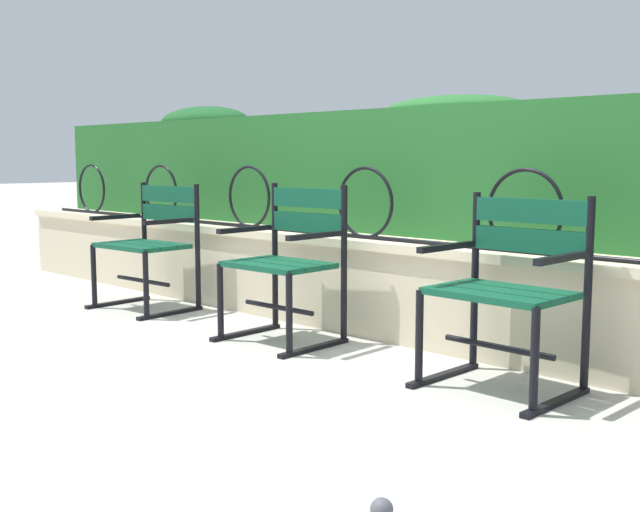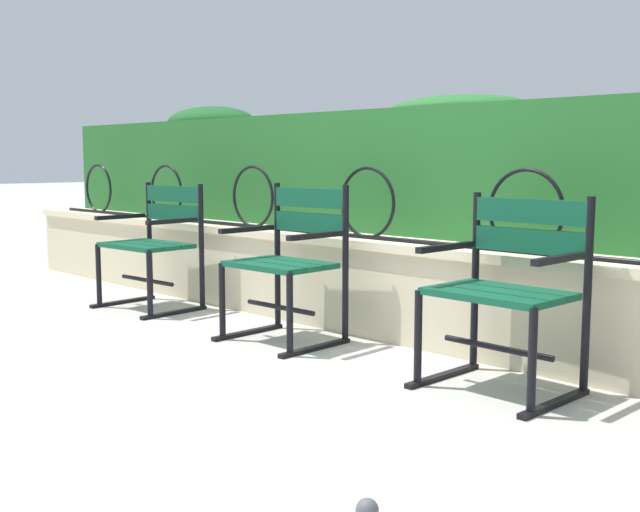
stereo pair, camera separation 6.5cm
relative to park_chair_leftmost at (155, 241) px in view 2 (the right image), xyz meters
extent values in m
plane|color=#BCB7AD|center=(1.89, -0.43, -0.47)|extent=(60.00, 60.00, 0.00)
cube|color=beige|center=(1.89, 0.49, -0.21)|extent=(8.41, 0.35, 0.51)
cube|color=beige|center=(1.89, 0.49, 0.07)|extent=(8.41, 0.41, 0.05)
cylinder|color=black|center=(1.89, 0.42, 0.11)|extent=(7.85, 0.02, 0.02)
torus|color=black|center=(-1.51, 0.42, 0.31)|extent=(0.42, 0.02, 0.42)
torus|color=black|center=(-0.48, 0.42, 0.31)|extent=(0.42, 0.02, 0.42)
torus|color=black|center=(0.55, 0.42, 0.31)|extent=(0.42, 0.02, 0.42)
torus|color=black|center=(1.58, 0.42, 0.31)|extent=(0.42, 0.02, 0.42)
torus|color=black|center=(2.61, 0.42, 0.31)|extent=(0.42, 0.02, 0.42)
cube|color=#236028|center=(1.89, 0.96, 0.48)|extent=(8.24, 0.59, 0.77)
ellipsoid|color=#1F5828|center=(-0.64, 0.96, 0.86)|extent=(0.95, 0.53, 0.25)
ellipsoid|color=#235D28|center=(1.80, 0.96, 0.86)|extent=(0.94, 0.53, 0.15)
cube|color=#0F4C33|center=(0.01, -0.21, -0.03)|extent=(0.60, 0.16, 0.03)
cube|color=#0F4C33|center=(0.00, -0.08, -0.03)|extent=(0.60, 0.16, 0.03)
cube|color=#0F4C33|center=(0.00, 0.06, -0.03)|extent=(0.60, 0.16, 0.03)
cube|color=#0F4C33|center=(-0.01, 0.16, 0.32)|extent=(0.59, 0.06, 0.11)
cube|color=#0F4C33|center=(-0.01, 0.16, 0.18)|extent=(0.59, 0.06, 0.11)
cylinder|color=black|center=(0.29, 0.18, -0.04)|extent=(0.04, 0.04, 0.86)
cylinder|color=black|center=(0.31, -0.25, -0.25)|extent=(0.04, 0.04, 0.44)
cube|color=black|center=(0.30, -0.06, -0.45)|extent=(0.07, 0.52, 0.02)
cube|color=black|center=(0.30, -0.06, 0.15)|extent=(0.06, 0.40, 0.03)
cylinder|color=black|center=(-0.31, 0.15, -0.04)|extent=(0.04, 0.04, 0.86)
cylinder|color=black|center=(-0.28, -0.28, -0.25)|extent=(0.04, 0.04, 0.44)
cube|color=black|center=(-0.29, -0.09, -0.45)|extent=(0.07, 0.52, 0.02)
cube|color=black|center=(-0.29, -0.09, 0.15)|extent=(0.06, 0.40, 0.03)
cylinder|color=black|center=(0.00, -0.08, -0.27)|extent=(0.56, 0.06, 0.03)
cube|color=#0F4C33|center=(1.39, -0.22, -0.03)|extent=(0.56, 0.14, 0.03)
cube|color=#0F4C33|center=(1.38, -0.09, -0.03)|extent=(0.56, 0.14, 0.03)
cube|color=#0F4C33|center=(1.38, 0.05, -0.03)|extent=(0.56, 0.14, 0.03)
cube|color=#0F4C33|center=(1.38, 0.15, 0.34)|extent=(0.55, 0.04, 0.11)
cube|color=#0F4C33|center=(1.38, 0.15, 0.20)|extent=(0.55, 0.04, 0.11)
cylinder|color=black|center=(1.65, 0.16, -0.02)|extent=(0.04, 0.04, 0.88)
cylinder|color=black|center=(1.66, -0.27, -0.25)|extent=(0.04, 0.04, 0.44)
cube|color=black|center=(1.66, -0.08, -0.45)|extent=(0.05, 0.52, 0.02)
cube|color=black|center=(1.66, -0.08, 0.15)|extent=(0.05, 0.40, 0.03)
cylinder|color=black|center=(1.10, 0.15, -0.02)|extent=(0.04, 0.04, 0.88)
cylinder|color=black|center=(1.11, -0.28, -0.25)|extent=(0.04, 0.04, 0.44)
cube|color=black|center=(1.11, -0.09, -0.45)|extent=(0.05, 0.52, 0.02)
cube|color=black|center=(1.11, -0.09, 0.15)|extent=(0.05, 0.40, 0.03)
cylinder|color=black|center=(1.38, -0.09, -0.27)|extent=(0.53, 0.04, 0.03)
cube|color=#0F4C33|center=(2.76, -0.17, -0.03)|extent=(0.58, 0.14, 0.03)
cube|color=#0F4C33|center=(2.76, -0.04, -0.03)|extent=(0.58, 0.14, 0.03)
cube|color=#0F4C33|center=(2.76, 0.10, -0.03)|extent=(0.58, 0.14, 0.03)
cube|color=#0F4C33|center=(2.76, 0.20, 0.32)|extent=(0.58, 0.04, 0.11)
cube|color=#0F4C33|center=(2.76, 0.20, 0.19)|extent=(0.58, 0.04, 0.11)
cylinder|color=black|center=(3.05, 0.20, -0.03)|extent=(0.04, 0.04, 0.87)
cylinder|color=black|center=(3.05, -0.23, -0.25)|extent=(0.04, 0.04, 0.44)
cube|color=black|center=(3.05, -0.04, -0.45)|extent=(0.05, 0.52, 0.02)
cube|color=black|center=(3.05, -0.04, 0.15)|extent=(0.04, 0.40, 0.03)
cylinder|color=black|center=(2.47, 0.21, -0.03)|extent=(0.04, 0.04, 0.87)
cylinder|color=black|center=(2.47, -0.22, -0.25)|extent=(0.04, 0.04, 0.44)
cube|color=black|center=(2.47, -0.03, -0.45)|extent=(0.05, 0.52, 0.02)
cube|color=black|center=(2.47, -0.03, 0.15)|extent=(0.04, 0.40, 0.03)
cylinder|color=black|center=(2.76, -0.04, -0.27)|extent=(0.55, 0.04, 0.03)
sphere|color=#55555D|center=(3.43, -1.63, -0.27)|extent=(0.06, 0.06, 0.06)
cone|color=black|center=(3.41, -1.61, -0.28)|extent=(0.02, 0.03, 0.01)
camera|label=1|loc=(4.56, -3.00, 0.56)|focal=43.91mm
camera|label=2|loc=(4.60, -2.96, 0.56)|focal=43.91mm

